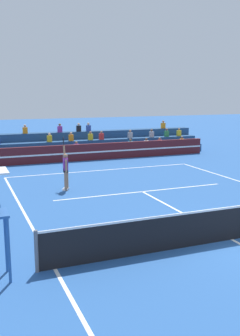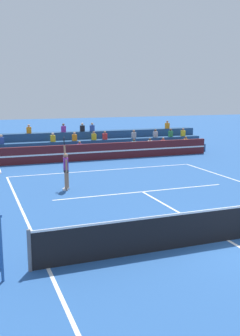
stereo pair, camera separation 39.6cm
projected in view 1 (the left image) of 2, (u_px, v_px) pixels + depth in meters
name	position (u px, v px, depth m)	size (l,w,h in m)	color
ground_plane	(232.00, 239.00, 12.06)	(120.00, 120.00, 0.00)	#285699
court_lines	(232.00, 239.00, 12.06)	(11.10, 23.90, 0.01)	white
tennis_net	(233.00, 223.00, 11.96)	(12.00, 0.10, 1.10)	slate
sponsor_banner_wall	(84.00, 152.00, 26.10)	(18.00, 0.26, 1.10)	#51191E
bleacher_stand	(74.00, 146.00, 28.39)	(19.45, 2.85, 2.28)	navy
tennis_player	(66.00, 169.00, 18.04)	(0.38, 1.04, 2.47)	#9E7051
tennis_ball	(112.00, 223.00, 13.44)	(0.07, 0.07, 0.07)	#C6DB33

